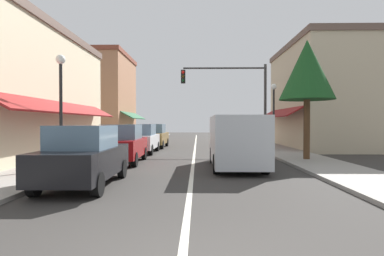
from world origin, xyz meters
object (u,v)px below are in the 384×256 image
object	(u,v)px
parked_car_third_left	(141,139)
tree_right_near	(307,71)
parked_car_nearest_left	(84,156)
parked_car_far_left	(154,136)
parked_car_second_left	(122,144)
traffic_signal_mast_arm	(236,91)
van_in_lane	(236,140)
street_lamp_left_near	(61,92)
street_lamp_right_mid	(274,106)

from	to	relation	value
parked_car_third_left	tree_right_near	distance (m)	10.15
tree_right_near	parked_car_third_left	bearing A→B (deg)	155.24
parked_car_nearest_left	parked_car_far_left	size ratio (longest dim) A/B	1.00
parked_car_far_left	parked_car_nearest_left	bearing A→B (deg)	-88.57
parked_car_second_left	parked_car_far_left	world-z (taller)	same
parked_car_nearest_left	tree_right_near	xyz separation A→B (m)	(8.52, 6.08, 3.47)
parked_car_second_left	parked_car_third_left	size ratio (longest dim) A/B	1.01
traffic_signal_mast_arm	parked_car_nearest_left	bearing A→B (deg)	-115.38
parked_car_nearest_left	van_in_lane	world-z (taller)	van_in_lane
parked_car_third_left	street_lamp_left_near	distance (m)	7.81
parked_car_second_left	parked_car_third_left	distance (m)	4.78
parked_car_second_left	parked_car_far_left	size ratio (longest dim) A/B	1.00
parked_car_far_left	tree_right_near	size ratio (longest dim) A/B	0.71
parked_car_far_left	tree_right_near	bearing A→B (deg)	-42.76
parked_car_second_left	van_in_lane	xyz separation A→B (m)	(5.02, -1.45, 0.27)
parked_car_nearest_left	traffic_signal_mast_arm	xyz separation A→B (m)	(5.88, 12.40, 3.15)
parked_car_third_left	street_lamp_right_mid	size ratio (longest dim) A/B	0.96
van_in_lane	tree_right_near	world-z (taller)	tree_right_near
parked_car_third_left	van_in_lane	bearing A→B (deg)	-50.82
street_lamp_left_near	parked_car_third_left	bearing A→B (deg)	76.59
van_in_lane	tree_right_near	distance (m)	5.34
traffic_signal_mast_arm	tree_right_near	world-z (taller)	traffic_signal_mast_arm
parked_car_far_left	tree_right_near	distance (m)	12.36
parked_car_far_left	van_in_lane	bearing A→B (deg)	-63.75
parked_car_far_left	parked_car_third_left	bearing A→B (deg)	-90.78
van_in_lane	traffic_signal_mast_arm	distance (m)	9.08
parked_car_second_left	street_lamp_right_mid	bearing A→B (deg)	30.85
parked_car_third_left	street_lamp_right_mid	bearing A→B (deg)	2.99
street_lamp_left_near	tree_right_near	distance (m)	11.01
parked_car_nearest_left	street_lamp_right_mid	xyz separation A→B (m)	(7.99, 10.46, 2.04)
van_in_lane	parked_car_third_left	bearing A→B (deg)	129.13
parked_car_nearest_left	parked_car_far_left	world-z (taller)	same
street_lamp_right_mid	tree_right_near	distance (m)	4.63
street_lamp_left_near	parked_car_second_left	bearing A→B (deg)	55.68
parked_car_third_left	parked_car_far_left	world-z (taller)	same
tree_right_near	street_lamp_left_near	bearing A→B (deg)	-162.34
parked_car_third_left	van_in_lane	world-z (taller)	van_in_lane
parked_car_nearest_left	parked_car_far_left	distance (m)	14.37
parked_car_second_left	street_lamp_left_near	bearing A→B (deg)	-125.77
parked_car_nearest_left	street_lamp_left_near	size ratio (longest dim) A/B	0.93
traffic_signal_mast_arm	tree_right_near	size ratio (longest dim) A/B	1.00
van_in_lane	street_lamp_left_near	size ratio (longest dim) A/B	1.17
van_in_lane	traffic_signal_mast_arm	size ratio (longest dim) A/B	0.89
parked_car_far_left	van_in_lane	xyz separation A→B (m)	(4.84, -10.52, 0.27)
parked_car_nearest_left	van_in_lane	xyz separation A→B (m)	(4.87, 3.86, 0.27)
street_lamp_right_mid	tree_right_near	bearing A→B (deg)	-83.11
van_in_lane	traffic_signal_mast_arm	xyz separation A→B (m)	(1.02, 8.55, 2.88)
van_in_lane	street_lamp_left_near	xyz separation A→B (m)	(-6.76, -1.09, 1.87)
parked_car_second_left	tree_right_near	xyz separation A→B (m)	(8.68, 0.78, 3.47)
parked_car_nearest_left	van_in_lane	bearing A→B (deg)	37.53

